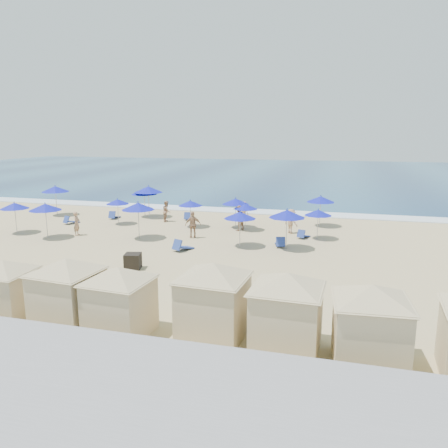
% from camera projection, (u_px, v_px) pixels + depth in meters
% --- Properties ---
extents(ground, '(160.00, 160.00, 0.00)m').
position_uv_depth(ground, '(173.00, 256.00, 25.44)').
color(ground, tan).
rests_on(ground, ground).
extents(ocean, '(160.00, 80.00, 0.06)m').
position_uv_depth(ocean, '(290.00, 174.00, 77.34)').
color(ocean, navy).
rests_on(ocean, ground).
extents(surf_line, '(160.00, 2.50, 0.08)m').
position_uv_depth(surf_line, '(236.00, 211.00, 40.06)').
color(surf_line, white).
rests_on(surf_line, ground).
extents(trash_bin, '(0.98, 0.98, 0.81)m').
position_uv_depth(trash_bin, '(133.00, 261.00, 22.92)').
color(trash_bin, black).
rests_on(trash_bin, ground).
extents(cabana_0, '(4.09, 4.09, 2.57)m').
position_uv_depth(cabana_0, '(5.00, 282.00, 16.49)').
color(cabana_0, beige).
rests_on(cabana_0, ground).
extents(cabana_1, '(4.51, 4.51, 2.84)m').
position_uv_depth(cabana_1, '(67.00, 283.00, 15.88)').
color(cabana_1, beige).
rests_on(cabana_1, ground).
extents(cabana_2, '(4.33, 4.33, 2.72)m').
position_uv_depth(cabana_2, '(119.00, 292.00, 15.18)').
color(cabana_2, beige).
rests_on(cabana_2, ground).
extents(cabana_3, '(4.69, 4.69, 2.94)m').
position_uv_depth(cabana_3, '(213.00, 290.00, 15.00)').
color(cabana_3, beige).
rests_on(cabana_3, ground).
extents(cabana_4, '(4.63, 4.63, 2.91)m').
position_uv_depth(cabana_4, '(287.00, 302.00, 14.05)').
color(cabana_4, beige).
rests_on(cabana_4, ground).
extents(cabana_5, '(4.56, 4.56, 2.87)m').
position_uv_depth(cabana_5, '(371.00, 315.00, 13.06)').
color(cabana_5, beige).
rests_on(cabana_5, ground).
extents(umbrella_0, '(2.32, 2.32, 2.64)m').
position_uv_depth(umbrella_0, '(55.00, 189.00, 37.60)').
color(umbrella_0, '#A5A8AD').
rests_on(umbrella_0, ground).
extents(umbrella_1, '(2.00, 2.00, 2.28)m').
position_uv_depth(umbrella_1, '(14.00, 206.00, 30.83)').
color(umbrella_1, '#A5A8AD').
rests_on(umbrella_1, ground).
extents(umbrella_2, '(1.80, 1.80, 2.05)m').
position_uv_depth(umbrella_2, '(118.00, 202.00, 33.99)').
color(umbrella_2, '#A5A8AD').
rests_on(umbrella_2, ground).
extents(umbrella_3, '(2.16, 2.16, 2.46)m').
position_uv_depth(umbrella_3, '(45.00, 207.00, 29.35)').
color(umbrella_3, '#A5A8AD').
rests_on(umbrella_3, ground).
extents(umbrella_4, '(2.40, 2.40, 2.73)m').
position_uv_depth(umbrella_4, '(148.00, 189.00, 36.68)').
color(umbrella_4, '#A5A8AD').
rests_on(umbrella_4, ground).
extents(umbrella_5, '(1.85, 1.85, 2.11)m').
position_uv_depth(umbrella_5, '(190.00, 203.00, 32.89)').
color(umbrella_5, '#A5A8AD').
rests_on(umbrella_5, ground).
extents(umbrella_6, '(2.24, 2.24, 2.55)m').
position_uv_depth(umbrella_6, '(138.00, 206.00, 29.17)').
color(umbrella_6, '#A5A8AD').
rests_on(umbrella_6, ground).
extents(umbrella_7, '(2.04, 2.04, 2.32)m').
position_uv_depth(umbrella_7, '(236.00, 201.00, 32.57)').
color(umbrella_7, '#A5A8AD').
rests_on(umbrella_7, ground).
extents(umbrella_8, '(2.03, 2.03, 2.31)m').
position_uv_depth(umbrella_8, '(240.00, 215.00, 27.10)').
color(umbrella_8, '#A5A8AD').
rests_on(umbrella_8, ground).
extents(umbrella_9, '(2.12, 2.12, 2.41)m').
position_uv_depth(umbrella_9, '(321.00, 199.00, 33.11)').
color(umbrella_9, '#A5A8AD').
rests_on(umbrella_9, ground).
extents(umbrella_10, '(1.83, 1.83, 2.08)m').
position_uv_depth(umbrella_10, '(318.00, 213.00, 29.13)').
color(umbrella_10, '#A5A8AD').
rests_on(umbrella_10, ground).
extents(umbrella_11, '(2.22, 2.22, 2.53)m').
position_uv_depth(umbrella_11, '(287.00, 214.00, 26.50)').
color(umbrella_11, '#A5A8AD').
rests_on(umbrella_11, ground).
extents(umbrella_12, '(2.19, 2.19, 2.49)m').
position_uv_depth(umbrella_12, '(144.00, 192.00, 36.92)').
color(umbrella_12, '#A5A8AD').
rests_on(umbrella_12, ground).
extents(umbrella_13, '(1.79, 1.79, 2.04)m').
position_uv_depth(umbrella_13, '(245.00, 206.00, 31.82)').
color(umbrella_13, '#A5A8AD').
rests_on(umbrella_13, ground).
extents(beach_chair_0, '(0.96, 1.36, 0.68)m').
position_uv_depth(beach_chair_0, '(70.00, 221.00, 34.34)').
color(beach_chair_0, navy).
rests_on(beach_chair_0, ground).
extents(beach_chair_1, '(0.65, 1.31, 0.70)m').
position_uv_depth(beach_chair_1, '(114.00, 216.00, 36.39)').
color(beach_chair_1, navy).
rests_on(beach_chair_1, ground).
extents(beach_chair_2, '(0.76, 1.33, 0.69)m').
position_uv_depth(beach_chair_2, '(188.00, 217.00, 35.97)').
color(beach_chair_2, navy).
rests_on(beach_chair_2, ground).
extents(beach_chair_3, '(1.13, 1.51, 0.76)m').
position_uv_depth(beach_chair_3, '(182.00, 246.00, 26.47)').
color(beach_chair_3, navy).
rests_on(beach_chair_3, ground).
extents(beach_chair_4, '(0.84, 1.38, 0.71)m').
position_uv_depth(beach_chair_4, '(280.00, 243.00, 27.39)').
color(beach_chair_4, navy).
rests_on(beach_chair_4, ground).
extents(beach_chair_5, '(0.88, 1.26, 0.64)m').
position_uv_depth(beach_chair_5, '(303.00, 235.00, 29.63)').
color(beach_chair_5, navy).
rests_on(beach_chair_5, ground).
extents(beachgoer_0, '(0.49, 0.67, 1.68)m').
position_uv_depth(beachgoer_0, '(77.00, 223.00, 30.36)').
color(beachgoer_0, '#A87D5D').
rests_on(beachgoer_0, ground).
extents(beachgoer_1, '(0.80, 0.94, 1.68)m').
position_uv_depth(beachgoer_1, '(167.00, 211.00, 35.18)').
color(beachgoer_1, '#A87D5D').
rests_on(beachgoer_1, ground).
extents(beachgoer_2, '(1.16, 0.85, 1.82)m').
position_uv_depth(beachgoer_2, '(193.00, 225.00, 29.60)').
color(beachgoer_2, '#A87D5D').
rests_on(beachgoer_2, ground).
extents(beachgoer_3, '(1.29, 1.19, 1.74)m').
position_uv_depth(beachgoer_3, '(291.00, 221.00, 30.98)').
color(beachgoer_3, '#A87D5D').
rests_on(beachgoer_3, ground).
extents(beachgoer_4, '(0.92, 0.82, 1.57)m').
position_uv_depth(beachgoer_4, '(244.00, 211.00, 35.53)').
color(beachgoer_4, '#A87D5D').
rests_on(beachgoer_4, ground).
extents(beachgoer_5, '(1.04, 1.12, 1.85)m').
position_uv_depth(beachgoer_5, '(239.00, 218.00, 31.86)').
color(beachgoer_5, '#A87D5D').
rests_on(beachgoer_5, ground).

